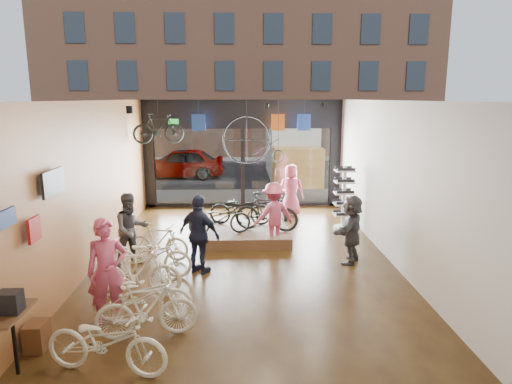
{
  "coord_description": "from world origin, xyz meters",
  "views": [
    {
      "loc": [
        -0.09,
        -10.22,
        3.86
      ],
      "look_at": [
        0.31,
        1.4,
        1.45
      ],
      "focal_mm": 32.0,
      "sensor_mm": 36.0,
      "label": 1
    }
  ],
  "objects_px": {
    "penny_farthing": "(257,141)",
    "customer_2": "(199,234)",
    "floor_bike_4": "(150,256)",
    "display_bike_left": "(220,218)",
    "customer_0": "(107,271)",
    "hung_bike": "(158,128)",
    "display_bike_mid": "(266,212)",
    "box_truck": "(293,154)",
    "display_bike_right": "(240,209)",
    "customer_1": "(131,229)",
    "street_car": "(180,163)",
    "sunglasses_rack": "(344,198)",
    "floor_bike_5": "(158,241)",
    "customer_3": "(274,214)",
    "floor_bike_3": "(136,272)",
    "floor_bike_0": "(106,342)",
    "floor_bike_1": "(146,309)",
    "display_platform": "(245,235)",
    "customer_4": "(291,190)",
    "floor_bike_2": "(142,296)",
    "customer_5": "(352,229)"
  },
  "relations": [
    {
      "from": "penny_farthing",
      "to": "customer_2",
      "type": "bearing_deg",
      "value": -106.91
    },
    {
      "from": "floor_bike_4",
      "to": "penny_farthing",
      "type": "relative_size",
      "value": 0.96
    },
    {
      "from": "display_bike_left",
      "to": "customer_0",
      "type": "relative_size",
      "value": 0.89
    },
    {
      "from": "display_bike_left",
      "to": "hung_bike",
      "type": "distance_m",
      "value": 4.04
    },
    {
      "from": "penny_farthing",
      "to": "display_bike_mid",
      "type": "bearing_deg",
      "value": -85.97
    },
    {
      "from": "display_bike_left",
      "to": "display_bike_mid",
      "type": "xyz_separation_m",
      "value": [
        1.25,
        0.3,
        0.09
      ]
    },
    {
      "from": "box_truck",
      "to": "display_bike_right",
      "type": "bearing_deg",
      "value": -106.11
    },
    {
      "from": "customer_1",
      "to": "hung_bike",
      "type": "xyz_separation_m",
      "value": [
        -0.0,
        4.13,
        2.06
      ]
    },
    {
      "from": "street_car",
      "to": "sunglasses_rack",
      "type": "distance_m",
      "value": 11.0
    },
    {
      "from": "box_truck",
      "to": "sunglasses_rack",
      "type": "xyz_separation_m",
      "value": [
        0.57,
        -8.22,
        -0.33
      ]
    },
    {
      "from": "floor_bike_5",
      "to": "customer_3",
      "type": "bearing_deg",
      "value": -57.44
    },
    {
      "from": "floor_bike_3",
      "to": "hung_bike",
      "type": "height_order",
      "value": "hung_bike"
    },
    {
      "from": "box_truck",
      "to": "floor_bike_4",
      "type": "height_order",
      "value": "box_truck"
    },
    {
      "from": "display_bike_right",
      "to": "floor_bike_5",
      "type": "bearing_deg",
      "value": 141.47
    },
    {
      "from": "floor_bike_3",
      "to": "display_bike_right",
      "type": "relative_size",
      "value": 0.99
    },
    {
      "from": "customer_0",
      "to": "street_car",
      "type": "bearing_deg",
      "value": 72.15
    },
    {
      "from": "floor_bike_0",
      "to": "floor_bike_1",
      "type": "bearing_deg",
      "value": -7.96
    },
    {
      "from": "display_bike_right",
      "to": "customer_1",
      "type": "height_order",
      "value": "customer_1"
    },
    {
      "from": "display_platform",
      "to": "penny_farthing",
      "type": "bearing_deg",
      "value": 80.79
    },
    {
      "from": "customer_4",
      "to": "penny_farthing",
      "type": "bearing_deg",
      "value": 25.28
    },
    {
      "from": "street_car",
      "to": "floor_bike_1",
      "type": "distance_m",
      "value": 15.36
    },
    {
      "from": "display_bike_mid",
      "to": "customer_3",
      "type": "relative_size",
      "value": 1.03
    },
    {
      "from": "display_bike_right",
      "to": "customer_2",
      "type": "relative_size",
      "value": 0.99
    },
    {
      "from": "floor_bike_5",
      "to": "display_platform",
      "type": "bearing_deg",
      "value": -42.77
    },
    {
      "from": "street_car",
      "to": "penny_farthing",
      "type": "xyz_separation_m",
      "value": [
        3.47,
        -7.75,
        1.76
      ]
    },
    {
      "from": "floor_bike_2",
      "to": "display_bike_right",
      "type": "distance_m",
      "value": 5.41
    },
    {
      "from": "display_bike_mid",
      "to": "display_bike_right",
      "type": "distance_m",
      "value": 0.96
    },
    {
      "from": "customer_1",
      "to": "display_bike_right",
      "type": "bearing_deg",
      "value": 8.75
    },
    {
      "from": "display_platform",
      "to": "display_bike_left",
      "type": "bearing_deg",
      "value": -152.44
    },
    {
      "from": "floor_bike_2",
      "to": "floor_bike_3",
      "type": "relative_size",
      "value": 1.0
    },
    {
      "from": "floor_bike_5",
      "to": "customer_1",
      "type": "relative_size",
      "value": 0.89
    },
    {
      "from": "box_truck",
      "to": "customer_4",
      "type": "bearing_deg",
      "value": -97.01
    },
    {
      "from": "customer_2",
      "to": "penny_farthing",
      "type": "distance_m",
      "value": 5.21
    },
    {
      "from": "floor_bike_1",
      "to": "display_bike_mid",
      "type": "bearing_deg",
      "value": -33.64
    },
    {
      "from": "floor_bike_1",
      "to": "customer_3",
      "type": "distance_m",
      "value": 5.28
    },
    {
      "from": "customer_2",
      "to": "penny_farthing",
      "type": "bearing_deg",
      "value": -75.36
    },
    {
      "from": "customer_0",
      "to": "customer_2",
      "type": "height_order",
      "value": "customer_0"
    },
    {
      "from": "sunglasses_rack",
      "to": "hung_bike",
      "type": "xyz_separation_m",
      "value": [
        -5.59,
        1.42,
        1.97
      ]
    },
    {
      "from": "penny_farthing",
      "to": "customer_0",
      "type": "bearing_deg",
      "value": -111.95
    },
    {
      "from": "street_car",
      "to": "floor_bike_5",
      "type": "xyz_separation_m",
      "value": [
        0.95,
        -11.61,
        -0.28
      ]
    },
    {
      "from": "floor_bike_1",
      "to": "display_bike_mid",
      "type": "relative_size",
      "value": 0.95
    },
    {
      "from": "box_truck",
      "to": "hung_bike",
      "type": "height_order",
      "value": "hung_bike"
    },
    {
      "from": "customer_4",
      "to": "hung_bike",
      "type": "relative_size",
      "value": 1.09
    },
    {
      "from": "floor_bike_2",
      "to": "display_platform",
      "type": "xyz_separation_m",
      "value": [
        1.86,
        4.52,
        -0.31
      ]
    },
    {
      "from": "display_bike_left",
      "to": "display_bike_mid",
      "type": "height_order",
      "value": "display_bike_mid"
    },
    {
      "from": "customer_5",
      "to": "penny_farthing",
      "type": "distance_m",
      "value": 4.98
    },
    {
      "from": "floor_bike_1",
      "to": "sunglasses_rack",
      "type": "distance_m",
      "value": 7.63
    },
    {
      "from": "customer_3",
      "to": "box_truck",
      "type": "bearing_deg",
      "value": -119.71
    },
    {
      "from": "customer_5",
      "to": "customer_4",
      "type": "bearing_deg",
      "value": -139.88
    },
    {
      "from": "customer_2",
      "to": "sunglasses_rack",
      "type": "height_order",
      "value": "sunglasses_rack"
    }
  ]
}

